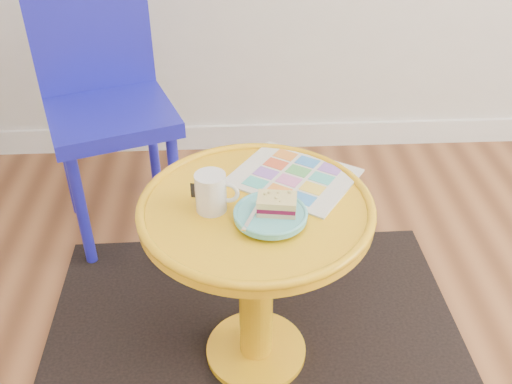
{
  "coord_description": "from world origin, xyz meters",
  "views": [
    {
      "loc": [
        -0.68,
        -0.41,
        1.4
      ],
      "look_at": [
        -0.62,
        0.74,
        0.6
      ],
      "focal_mm": 40.0,
      "sensor_mm": 36.0,
      "label": 1
    }
  ],
  "objects_px": {
    "chair": "(104,91)",
    "mug": "(212,191)",
    "side_table": "(256,253)",
    "newspaper": "(294,177)",
    "plate": "(271,215)"
  },
  "relations": [
    {
      "from": "newspaper",
      "to": "mug",
      "type": "bearing_deg",
      "value": -114.42
    },
    {
      "from": "newspaper",
      "to": "plate",
      "type": "bearing_deg",
      "value": -77.95
    },
    {
      "from": "chair",
      "to": "mug",
      "type": "xyz_separation_m",
      "value": [
        0.39,
        -0.75,
        0.07
      ]
    },
    {
      "from": "chair",
      "to": "plate",
      "type": "xyz_separation_m",
      "value": [
        0.53,
        -0.8,
        0.03
      ]
    },
    {
      "from": "side_table",
      "to": "plate",
      "type": "bearing_deg",
      "value": -64.63
    },
    {
      "from": "side_table",
      "to": "plate",
      "type": "height_order",
      "value": "plate"
    },
    {
      "from": "newspaper",
      "to": "chair",
      "type": "bearing_deg",
      "value": 168.86
    },
    {
      "from": "newspaper",
      "to": "mug",
      "type": "distance_m",
      "value": 0.26
    },
    {
      "from": "mug",
      "to": "plate",
      "type": "relative_size",
      "value": 0.62
    },
    {
      "from": "side_table",
      "to": "chair",
      "type": "relative_size",
      "value": 0.62
    },
    {
      "from": "side_table",
      "to": "plate",
      "type": "distance_m",
      "value": 0.19
    },
    {
      "from": "side_table",
      "to": "chair",
      "type": "distance_m",
      "value": 0.9
    },
    {
      "from": "side_table",
      "to": "mug",
      "type": "height_order",
      "value": "mug"
    },
    {
      "from": "side_table",
      "to": "plate",
      "type": "relative_size",
      "value": 3.34
    },
    {
      "from": "chair",
      "to": "newspaper",
      "type": "relative_size",
      "value": 3.16
    }
  ]
}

